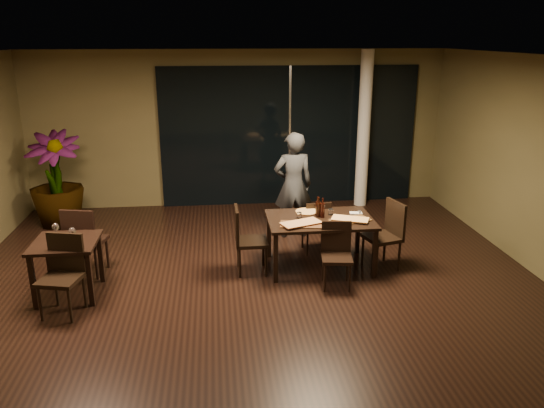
{
  "coord_description": "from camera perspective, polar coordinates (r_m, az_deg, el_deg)",
  "views": [
    {
      "loc": [
        -0.47,
        -6.22,
        3.26
      ],
      "look_at": [
        0.29,
        0.62,
        1.05
      ],
      "focal_mm": 35.0,
      "sensor_mm": 36.0,
      "label": 1
    }
  ],
  "objects": [
    {
      "name": "ground",
      "position": [
        7.04,
        -1.8,
        -9.8
      ],
      "size": [
        8.0,
        8.0,
        0.0
      ],
      "primitive_type": "plane",
      "color": "black",
      "rests_on": "ground"
    },
    {
      "name": "wall_back",
      "position": [
        10.43,
        -3.68,
        8.07
      ],
      "size": [
        8.0,
        0.1,
        3.0
      ],
      "primitive_type": "cube",
      "color": "brown",
      "rests_on": "ground"
    },
    {
      "name": "wall_front",
      "position": [
        2.83,
        4.92,
        -20.72
      ],
      "size": [
        8.0,
        0.1,
        3.0
      ],
      "primitive_type": "cube",
      "color": "brown",
      "rests_on": "ground"
    },
    {
      "name": "ceiling",
      "position": [
        6.24,
        -2.08,
        15.59
      ],
      "size": [
        8.0,
        8.0,
        0.04
      ],
      "primitive_type": "cube",
      "color": "silver",
      "rests_on": "wall_back"
    },
    {
      "name": "window_panel",
      "position": [
        10.46,
        1.88,
        7.29
      ],
      "size": [
        5.0,
        0.06,
        2.7
      ],
      "primitive_type": "cube",
      "color": "black",
      "rests_on": "ground"
    },
    {
      "name": "column",
      "position": [
        10.43,
        9.84,
        7.84
      ],
      "size": [
        0.24,
        0.24,
        3.0
      ],
      "primitive_type": "cylinder",
      "color": "silver",
      "rests_on": "ground"
    },
    {
      "name": "main_table",
      "position": [
        7.62,
        5.18,
        -2.08
      ],
      "size": [
        1.5,
        1.0,
        0.75
      ],
      "color": "black",
      "rests_on": "ground"
    },
    {
      "name": "side_table",
      "position": [
        7.29,
        -21.27,
        -4.67
      ],
      "size": [
        0.8,
        0.8,
        0.75
      ],
      "color": "black",
      "rests_on": "ground"
    },
    {
      "name": "chair_main_far",
      "position": [
        8.19,
        4.81,
        -2.17
      ],
      "size": [
        0.42,
        0.42,
        0.84
      ],
      "rotation": [
        0.0,
        0.0,
        3.22
      ],
      "color": "black",
      "rests_on": "ground"
    },
    {
      "name": "chair_main_near",
      "position": [
        7.2,
        6.95,
        -5.0
      ],
      "size": [
        0.45,
        0.45,
        0.87
      ],
      "rotation": [
        0.0,
        0.0,
        -0.14
      ],
      "color": "black",
      "rests_on": "ground"
    },
    {
      "name": "chair_main_left",
      "position": [
        7.48,
        -2.88,
        -3.52
      ],
      "size": [
        0.45,
        0.45,
        0.97
      ],
      "rotation": [
        0.0,
        0.0,
        1.58
      ],
      "color": "black",
      "rests_on": "ground"
    },
    {
      "name": "chair_main_right",
      "position": [
        7.81,
        12.31,
        -2.89
      ],
      "size": [
        0.57,
        0.57,
        0.99
      ],
      "rotation": [
        0.0,
        0.0,
        -1.3
      ],
      "color": "black",
      "rests_on": "ground"
    },
    {
      "name": "chair_side_far",
      "position": [
        7.8,
        -19.61,
        -3.48
      ],
      "size": [
        0.56,
        0.56,
        1.01
      ],
      "rotation": [
        0.0,
        0.0,
        2.92
      ],
      "color": "black",
      "rests_on": "ground"
    },
    {
      "name": "chair_side_near",
      "position": [
        6.92,
        -21.54,
        -6.62
      ],
      "size": [
        0.55,
        0.55,
        0.98
      ],
      "rotation": [
        0.0,
        0.0,
        -0.24
      ],
      "color": "black",
      "rests_on": "ground"
    },
    {
      "name": "diner",
      "position": [
        8.73,
        2.29,
        2.02
      ],
      "size": [
        0.63,
        0.44,
        1.77
      ],
      "primitive_type": "imported",
      "rotation": [
        0.0,
        0.0,
        3.22
      ],
      "color": "#2D2F32",
      "rests_on": "ground"
    },
    {
      "name": "potted_plant",
      "position": [
        10.02,
        -22.26,
        2.47
      ],
      "size": [
        0.97,
        0.97,
        1.67
      ],
      "primitive_type": "imported",
      "rotation": [
        0.0,
        0.0,
        0.07
      ],
      "color": "#1A4F1A",
      "rests_on": "ground"
    },
    {
      "name": "pizza_board_left",
      "position": [
        7.32,
        3.15,
        -2.21
      ],
      "size": [
        0.62,
        0.38,
        0.01
      ],
      "primitive_type": "cube",
      "rotation": [
        0.0,
        0.0,
        -0.16
      ],
      "color": "#442815",
      "rests_on": "main_table"
    },
    {
      "name": "pizza_board_right",
      "position": [
        7.55,
        8.39,
        -1.75
      ],
      "size": [
        0.62,
        0.45,
        0.01
      ],
      "primitive_type": "cube",
      "rotation": [
        0.0,
        0.0,
        0.34
      ],
      "color": "#4E3419",
      "rests_on": "main_table"
    },
    {
      "name": "oblong_pizza_left",
      "position": [
        7.31,
        3.15,
        -2.09
      ],
      "size": [
        0.58,
        0.42,
        0.02
      ],
      "primitive_type": null,
      "rotation": [
        0.0,
        0.0,
        0.36
      ],
      "color": "maroon",
      "rests_on": "pizza_board_left"
    },
    {
      "name": "oblong_pizza_right",
      "position": [
        7.54,
        8.4,
        -1.63
      ],
      "size": [
        0.54,
        0.4,
        0.02
      ],
      "primitive_type": null,
      "rotation": [
        0.0,
        0.0,
        -0.39
      ],
      "color": "maroon",
      "rests_on": "pizza_board_right"
    },
    {
      "name": "round_pizza",
      "position": [
        7.84,
        3.76,
        -0.84
      ],
      "size": [
        0.32,
        0.32,
        0.01
      ],
      "primitive_type": "cylinder",
      "color": "#B93414",
      "rests_on": "main_table"
    },
    {
      "name": "bottle_a",
      "position": [
        7.62,
        5.04,
        -0.35
      ],
      "size": [
        0.06,
        0.06,
        0.29
      ],
      "primitive_type": null,
      "color": "black",
      "rests_on": "main_table"
    },
    {
      "name": "bottle_b",
      "position": [
        7.6,
        5.46,
        -0.42
      ],
      "size": [
        0.06,
        0.06,
        0.29
      ],
      "primitive_type": null,
      "color": "black",
      "rests_on": "main_table"
    },
    {
      "name": "bottle_c",
      "position": [
        7.67,
        4.94,
        -0.23
      ],
      "size": [
        0.06,
        0.06,
        0.29
      ],
      "primitive_type": null,
      "color": "black",
      "rests_on": "main_table"
    },
    {
      "name": "tumbler_left",
      "position": [
        7.58,
        2.95,
        -1.21
      ],
      "size": [
        0.07,
        0.07,
        0.08
      ],
      "primitive_type": "cylinder",
      "color": "white",
      "rests_on": "main_table"
    },
    {
      "name": "tumbler_right",
      "position": [
        7.76,
        6.32,
        -0.84
      ],
      "size": [
        0.07,
        0.07,
        0.09
      ],
      "primitive_type": "cylinder",
      "color": "white",
      "rests_on": "main_table"
    },
    {
      "name": "napkin_near",
      "position": [
        7.58,
        9.27,
        -1.71
      ],
      "size": [
        0.2,
        0.16,
        0.01
      ],
      "primitive_type": "cube",
      "rotation": [
        0.0,
        0.0,
        -0.38
      ],
      "color": "white",
      "rests_on": "main_table"
    },
    {
      "name": "napkin_far",
      "position": [
        7.87,
        9.01,
        -0.97
      ],
      "size": [
        0.19,
        0.13,
        0.01
      ],
      "primitive_type": "cube",
      "rotation": [
        0.0,
        0.0,
        -0.18
      ],
      "color": "silver",
      "rests_on": "main_table"
    },
    {
      "name": "wine_glass_a",
      "position": [
        7.36,
        -22.21,
        -2.72
      ],
      "size": [
        0.09,
        0.09,
        0.19
      ],
      "primitive_type": null,
      "color": "white",
      "rests_on": "side_table"
    },
    {
      "name": "wine_glass_b",
      "position": [
        7.1,
        -20.65,
        -3.22
      ],
      "size": [
        0.09,
        0.09,
        0.2
      ],
      "primitive_type": null,
      "color": "white",
      "rests_on": "side_table"
    },
    {
      "name": "side_napkin",
      "position": [
        7.07,
        -21.56,
        -4.24
      ],
      "size": [
        0.2,
        0.16,
        0.01
      ],
      "primitive_type": "cube",
      "rotation": [
        0.0,
        0.0,
        -0.28
      ],
      "color": "white",
      "rests_on": "side_table"
    }
  ]
}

